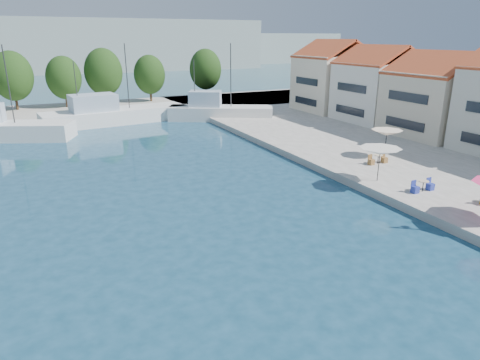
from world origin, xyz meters
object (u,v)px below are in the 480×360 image
umbrella_white (380,151)px  trawler_03 (113,115)px  trawler_04 (218,112)px  umbrella_cream (387,133)px

umbrella_white → trawler_03: bearing=111.0°
trawler_04 → umbrella_white: trawler_04 is taller
umbrella_white → trawler_04: bearing=89.8°
trawler_04 → umbrella_cream: trawler_04 is taller
trawler_04 → umbrella_white: bearing=-62.0°
umbrella_white → umbrella_cream: (5.23, 4.85, -0.09)m
trawler_03 → umbrella_white: trawler_03 is taller
umbrella_white → umbrella_cream: size_ratio=1.12×
trawler_03 → umbrella_cream: bearing=-64.8°
umbrella_cream → umbrella_white: bearing=-137.2°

